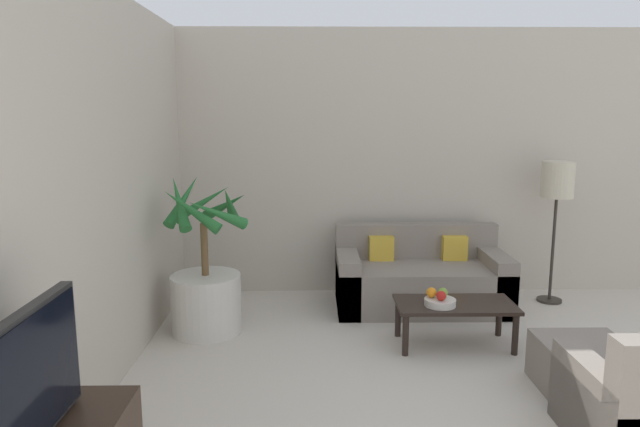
# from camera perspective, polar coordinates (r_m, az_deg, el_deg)

# --- Properties ---
(wall_back) EXTENTS (7.98, 0.06, 2.70)m
(wall_back) POSITION_cam_1_polar(r_m,az_deg,el_deg) (6.16, 16.67, 4.83)
(wall_back) COLOR #BCB2A3
(wall_back) RESTS_ON ground_plane
(wall_left) EXTENTS (0.06, 7.89, 2.70)m
(wall_left) POSITION_cam_1_polar(r_m,az_deg,el_deg) (3.06, -27.55, -0.70)
(wall_left) COLOR #BCB2A3
(wall_left) RESTS_ON ground_plane
(television) EXTENTS (0.18, 0.84, 0.55)m
(television) POSITION_cam_1_polar(r_m,az_deg,el_deg) (2.46, -27.41, -15.09)
(television) COLOR black
(television) RESTS_ON tv_console
(potted_palm) EXTENTS (0.72, 0.79, 1.36)m
(potted_palm) POSITION_cam_1_polar(r_m,az_deg,el_deg) (4.99, -11.33, -7.16)
(potted_palm) COLOR beige
(potted_palm) RESTS_ON ground_plane
(sofa_loveseat) EXTENTS (1.61, 0.81, 0.77)m
(sofa_loveseat) POSITION_cam_1_polar(r_m,az_deg,el_deg) (5.64, 9.98, -6.51)
(sofa_loveseat) COLOR gray
(sofa_loveseat) RESTS_ON ground_plane
(floor_lamp) EXTENTS (0.31, 0.31, 1.40)m
(floor_lamp) POSITION_cam_1_polar(r_m,az_deg,el_deg) (5.98, 22.65, 2.52)
(floor_lamp) COLOR #2D2823
(floor_lamp) RESTS_ON ground_plane
(coffee_table) EXTENTS (0.95, 0.48, 0.36)m
(coffee_table) POSITION_cam_1_polar(r_m,az_deg,el_deg) (4.77, 13.35, -9.24)
(coffee_table) COLOR black
(coffee_table) RESTS_ON ground_plane
(fruit_bowl) EXTENTS (0.25, 0.25, 0.06)m
(fruit_bowl) POSITION_cam_1_polar(r_m,az_deg,el_deg) (4.65, 11.91, -8.68)
(fruit_bowl) COLOR beige
(fruit_bowl) RESTS_ON coffee_table
(apple_red) EXTENTS (0.08, 0.08, 0.08)m
(apple_red) POSITION_cam_1_polar(r_m,az_deg,el_deg) (4.59, 12.02, -8.06)
(apple_red) COLOR red
(apple_red) RESTS_ON fruit_bowl
(apple_green) EXTENTS (0.08, 0.08, 0.08)m
(apple_green) POSITION_cam_1_polar(r_m,az_deg,el_deg) (4.67, 12.17, -7.74)
(apple_green) COLOR olive
(apple_green) RESTS_ON fruit_bowl
(orange_fruit) EXTENTS (0.08, 0.08, 0.08)m
(orange_fruit) POSITION_cam_1_polar(r_m,az_deg,el_deg) (4.66, 11.09, -7.76)
(orange_fruit) COLOR orange
(orange_fruit) RESTS_ON fruit_bowl
(ottoman) EXTENTS (0.58, 0.44, 0.34)m
(ottoman) POSITION_cam_1_polar(r_m,az_deg,el_deg) (4.41, 24.52, -13.46)
(ottoman) COLOR gray
(ottoman) RESTS_ON ground_plane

